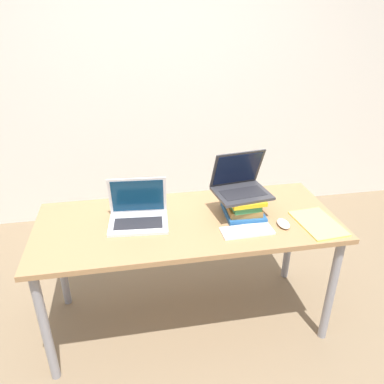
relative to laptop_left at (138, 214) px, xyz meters
name	(u,v)px	position (x,y,z in m)	size (l,w,h in m)	color
ground_plane	(199,363)	(0.28, -0.39, -0.81)	(14.00, 14.00, 0.00)	#7A664C
wall_back	(158,72)	(0.28, 1.48, 0.54)	(8.00, 0.05, 2.70)	silver
desk	(188,232)	(0.28, -0.04, -0.13)	(1.73, 0.72, 0.76)	#9E754C
laptop_left	(138,214)	(0.00, 0.00, 0.00)	(0.35, 0.27, 0.25)	silver
book_stack	(243,205)	(0.61, -0.03, 0.01)	(0.23, 0.27, 0.13)	#235693
laptop_on_books	(240,185)	(0.59, 0.00, 0.13)	(0.34, 0.29, 0.25)	#333338
wireless_keyboard	(247,231)	(0.58, -0.21, -0.04)	(0.29, 0.13, 0.01)	white
mouse	(283,224)	(0.80, -0.19, -0.04)	(0.06, 0.11, 0.03)	white
notepad	(318,223)	(1.00, -0.21, -0.05)	(0.23, 0.33, 0.01)	#EFE066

